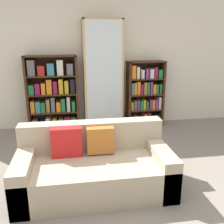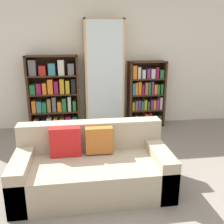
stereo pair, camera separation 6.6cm
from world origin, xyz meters
TOP-DOWN VIEW (x-y plane):
  - ground_plane at (0.00, 0.00)m, footprint 16.00×16.00m
  - wall_back at (0.00, 2.79)m, footprint 6.22×0.06m
  - couch at (-0.26, 0.45)m, footprint 1.77×0.87m
  - bookshelf_left at (-0.85, 2.59)m, footprint 0.96×0.32m
  - display_cabinet at (0.12, 2.57)m, footprint 0.74×0.36m
  - bookshelf_right at (0.97, 2.59)m, footprint 0.73×0.32m
  - wine_bottle at (0.45, 2.13)m, footprint 0.07×0.07m

SIDE VIEW (x-z plane):
  - ground_plane at x=0.00m, z-range 0.00..0.00m
  - wine_bottle at x=0.45m, z-range -0.03..0.31m
  - couch at x=-0.26m, z-range -0.11..0.64m
  - bookshelf_right at x=0.97m, z-range -0.02..1.29m
  - bookshelf_left at x=-0.85m, z-range -0.02..1.42m
  - display_cabinet at x=0.12m, z-range -0.01..2.08m
  - wall_back at x=0.00m, z-range 0.00..2.70m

